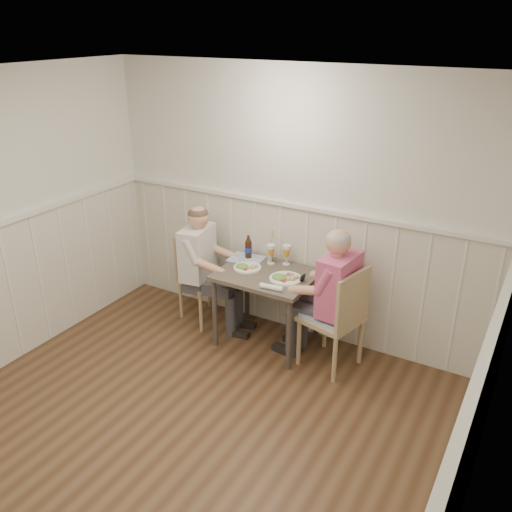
{
  "coord_description": "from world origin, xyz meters",
  "views": [
    {
      "loc": [
        2.11,
        -2.18,
        2.93
      ],
      "look_at": [
        -0.08,
        1.64,
        1.0
      ],
      "focal_mm": 38.0,
      "sensor_mm": 36.0,
      "label": 1
    }
  ],
  "objects_px": {
    "chair_right": "(337,315)",
    "chair_left": "(201,274)",
    "dining_table": "(267,283)",
    "grass_vase": "(270,246)",
    "beer_bottle": "(248,248)",
    "diner_cream": "(202,276)",
    "man_in_pink": "(333,310)"
  },
  "relations": [
    {
      "from": "chair_right",
      "to": "chair_left",
      "type": "distance_m",
      "value": 1.58
    },
    {
      "from": "dining_table",
      "to": "grass_vase",
      "type": "xyz_separation_m",
      "value": [
        -0.11,
        0.25,
        0.26
      ]
    },
    {
      "from": "dining_table",
      "to": "chair_left",
      "type": "xyz_separation_m",
      "value": [
        -0.83,
        0.1,
        -0.15
      ]
    },
    {
      "from": "dining_table",
      "to": "chair_right",
      "type": "relative_size",
      "value": 0.91
    },
    {
      "from": "chair_right",
      "to": "grass_vase",
      "type": "height_order",
      "value": "grass_vase"
    },
    {
      "from": "chair_right",
      "to": "beer_bottle",
      "type": "xyz_separation_m",
      "value": [
        -1.07,
        0.26,
        0.32
      ]
    },
    {
      "from": "chair_right",
      "to": "beer_bottle",
      "type": "bearing_deg",
      "value": 166.12
    },
    {
      "from": "chair_left",
      "to": "beer_bottle",
      "type": "height_order",
      "value": "beer_bottle"
    },
    {
      "from": "diner_cream",
      "to": "chair_right",
      "type": "bearing_deg",
      "value": -0.92
    },
    {
      "from": "chair_left",
      "to": "man_in_pink",
      "type": "relative_size",
      "value": 0.68
    },
    {
      "from": "chair_right",
      "to": "grass_vase",
      "type": "distance_m",
      "value": 0.97
    },
    {
      "from": "man_in_pink",
      "to": "diner_cream",
      "type": "relative_size",
      "value": 1.03
    },
    {
      "from": "chair_right",
      "to": "dining_table",
      "type": "bearing_deg",
      "value": 176.25
    },
    {
      "from": "beer_bottle",
      "to": "grass_vase",
      "type": "distance_m",
      "value": 0.23
    },
    {
      "from": "man_in_pink",
      "to": "diner_cream",
      "type": "height_order",
      "value": "man_in_pink"
    },
    {
      "from": "grass_vase",
      "to": "beer_bottle",
      "type": "bearing_deg",
      "value": -170.52
    },
    {
      "from": "chair_right",
      "to": "chair_left",
      "type": "xyz_separation_m",
      "value": [
        -1.57,
        0.15,
        -0.04
      ]
    },
    {
      "from": "diner_cream",
      "to": "grass_vase",
      "type": "relative_size",
      "value": 3.77
    },
    {
      "from": "diner_cream",
      "to": "beer_bottle",
      "type": "height_order",
      "value": "diner_cream"
    },
    {
      "from": "man_in_pink",
      "to": "beer_bottle",
      "type": "xyz_separation_m",
      "value": [
        -1.02,
        0.25,
        0.29
      ]
    },
    {
      "from": "dining_table",
      "to": "diner_cream",
      "type": "distance_m",
      "value": 0.74
    },
    {
      "from": "man_in_pink",
      "to": "grass_vase",
      "type": "height_order",
      "value": "man_in_pink"
    },
    {
      "from": "chair_left",
      "to": "diner_cream",
      "type": "relative_size",
      "value": 0.7
    },
    {
      "from": "chair_left",
      "to": "beer_bottle",
      "type": "bearing_deg",
      "value": 13.13
    },
    {
      "from": "chair_left",
      "to": "man_in_pink",
      "type": "bearing_deg",
      "value": -4.98
    },
    {
      "from": "dining_table",
      "to": "grass_vase",
      "type": "bearing_deg",
      "value": 112.71
    },
    {
      "from": "chair_left",
      "to": "diner_cream",
      "type": "bearing_deg",
      "value": -51.05
    },
    {
      "from": "beer_bottle",
      "to": "chair_right",
      "type": "bearing_deg",
      "value": -13.88
    },
    {
      "from": "diner_cream",
      "to": "grass_vase",
      "type": "bearing_deg",
      "value": 23.85
    },
    {
      "from": "dining_table",
      "to": "beer_bottle",
      "type": "bearing_deg",
      "value": 146.55
    },
    {
      "from": "dining_table",
      "to": "grass_vase",
      "type": "relative_size",
      "value": 2.57
    },
    {
      "from": "chair_right",
      "to": "beer_bottle",
      "type": "relative_size",
      "value": 4.14
    }
  ]
}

